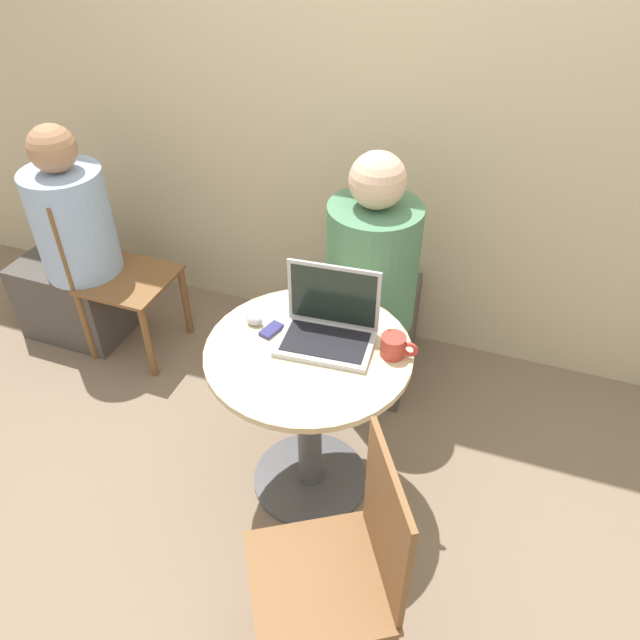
% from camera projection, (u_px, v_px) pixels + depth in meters
% --- Properties ---
extents(ground_plane, '(12.00, 12.00, 0.00)m').
position_uv_depth(ground_plane, '(310.00, 479.00, 2.63)').
color(ground_plane, '#7F6B56').
extents(back_wall, '(7.00, 0.05, 2.60)m').
position_uv_depth(back_wall, '(398.00, 86.00, 2.62)').
color(back_wall, beige).
rests_on(back_wall, ground_plane).
extents(round_table, '(0.73, 0.73, 0.73)m').
position_uv_depth(round_table, '(309.00, 397.00, 2.32)').
color(round_table, '#4C4C51').
rests_on(round_table, ground_plane).
extents(laptop, '(0.35, 0.24, 0.27)m').
position_uv_depth(laptop, '(329.00, 325.00, 2.18)').
color(laptop, '#B7B7BC').
rests_on(laptop, round_table).
extents(cell_phone, '(0.07, 0.10, 0.02)m').
position_uv_depth(cell_phone, '(271.00, 330.00, 2.24)').
color(cell_phone, navy).
rests_on(cell_phone, round_table).
extents(computer_mouse, '(0.06, 0.04, 0.04)m').
position_uv_depth(computer_mouse, '(254.00, 320.00, 2.27)').
color(computer_mouse, '#B2B2B7').
rests_on(computer_mouse, round_table).
extents(coffee_cup, '(0.13, 0.09, 0.08)m').
position_uv_depth(coffee_cup, '(394.00, 346.00, 2.13)').
color(coffee_cup, '#B2382D').
rests_on(coffee_cup, round_table).
extents(chair_empty, '(0.55, 0.55, 0.90)m').
position_uv_depth(chair_empty, '(342.00, 571.00, 1.82)').
color(chair_empty, brown).
rests_on(chair_empty, ground_plane).
extents(person_seated, '(0.41, 0.62, 1.21)m').
position_uv_depth(person_seated, '(373.00, 297.00, 2.80)').
color(person_seated, '#4C4742').
rests_on(person_seated, ground_plane).
extents(chair_background, '(0.41, 0.41, 0.86)m').
position_uv_depth(chair_background, '(116.00, 272.00, 3.05)').
color(chair_background, brown).
rests_on(chair_background, ground_plane).
extents(person_background, '(0.58, 0.37, 1.16)m').
position_uv_depth(person_background, '(73.00, 257.00, 3.09)').
color(person_background, '#4C4742').
rests_on(person_background, ground_plane).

